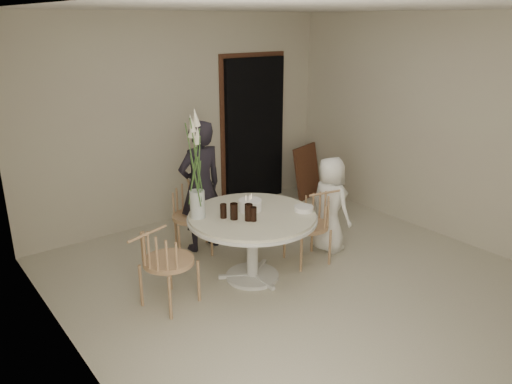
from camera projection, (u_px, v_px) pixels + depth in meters
ground at (293, 277)px, 5.32m from camera, size 4.50×4.50×0.00m
room_shell at (297, 127)px, 4.79m from camera, size 4.50×4.50×4.50m
doorway at (254, 131)px, 7.28m from camera, size 1.00×0.10×2.10m
door_trim at (253, 127)px, 7.29m from camera, size 1.12×0.03×2.22m
table at (252, 224)px, 5.11m from camera, size 1.33×1.33×0.73m
picture_frame at (307, 171)px, 7.63m from camera, size 0.62×0.34×0.79m
chair_far at (191, 206)px, 5.86m from camera, size 0.56×0.58×0.81m
chair_right at (316, 217)px, 5.55m from camera, size 0.53×0.50×0.80m
chair_left at (159, 257)px, 4.57m from camera, size 0.58×0.55×0.84m
girl at (201, 186)px, 5.76m from camera, size 0.58×0.40×1.55m
boy at (330, 205)px, 5.78m from camera, size 0.37×0.56×1.14m
birthday_cake at (250, 205)px, 5.14m from camera, size 0.24×0.24×0.17m
cola_tumbler_a at (253, 214)px, 4.87m from camera, size 0.07×0.07×0.14m
cola_tumbler_b at (249, 212)px, 4.88m from camera, size 0.10×0.10×0.17m
cola_tumbler_c at (223, 211)px, 4.95m from camera, size 0.07×0.07×0.14m
cola_tumbler_d at (234, 211)px, 4.91m from camera, size 0.09×0.09×0.17m
plate_stack at (304, 209)px, 5.14m from camera, size 0.21×0.21×0.05m
flower_vase at (196, 176)px, 4.85m from camera, size 0.15×0.15×1.11m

